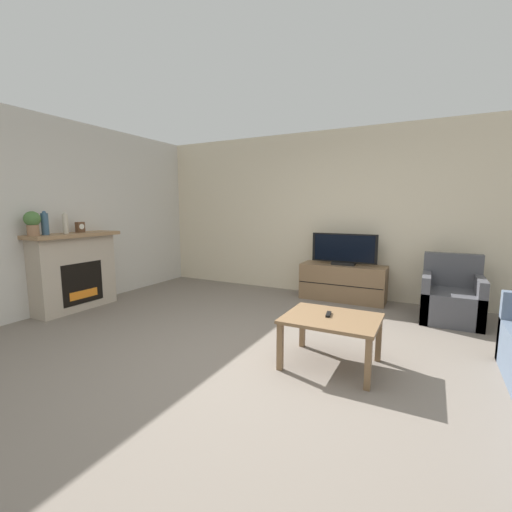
{
  "coord_description": "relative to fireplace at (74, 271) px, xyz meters",
  "views": [
    {
      "loc": [
        1.42,
        -2.68,
        1.46
      ],
      "look_at": [
        -0.54,
        1.13,
        0.85
      ],
      "focal_mm": 24.0,
      "sensor_mm": 36.0,
      "label": 1
    }
  ],
  "objects": [
    {
      "name": "remote",
      "position": [
        3.71,
        -0.05,
        -0.09
      ],
      "size": [
        0.06,
        0.15,
        0.02
      ],
      "rotation": [
        0.0,
        0.0,
        0.16
      ],
      "color": "black",
      "rests_on": "coffee_table"
    },
    {
      "name": "ground_plane",
      "position": [
        3.09,
        -0.4,
        -0.56
      ],
      "size": [
        24.0,
        24.0,
        0.0
      ],
      "primitive_type": "plane",
      "color": "slate"
    },
    {
      "name": "wall_left",
      "position": [
        -0.2,
        -0.4,
        0.79
      ],
      "size": [
        0.06,
        12.0,
        2.7
      ],
      "color": "beige",
      "rests_on": "ground"
    },
    {
      "name": "armchair",
      "position": [
        4.79,
        1.92,
        -0.28
      ],
      "size": [
        0.7,
        0.76,
        0.85
      ],
      "color": "#4C4C51",
      "rests_on": "ground"
    },
    {
      "name": "mantel_vase_left",
      "position": [
        0.02,
        -0.37,
        0.69
      ],
      "size": [
        0.09,
        0.09,
        0.31
      ],
      "color": "#385670",
      "rests_on": "fireplace"
    },
    {
      "name": "mantel_clock",
      "position": [
        0.02,
        0.12,
        0.62
      ],
      "size": [
        0.08,
        0.11,
        0.15
      ],
      "color": "brown",
      "rests_on": "fireplace"
    },
    {
      "name": "fireplace",
      "position": [
        0.0,
        0.0,
        0.0
      ],
      "size": [
        0.46,
        1.24,
        1.1
      ],
      "color": "#B7A893",
      "rests_on": "ground"
    },
    {
      "name": "mantel_vase_centre_left",
      "position": [
        0.02,
        -0.09,
        0.68
      ],
      "size": [
        0.07,
        0.07,
        0.29
      ],
      "color": "beige",
      "rests_on": "fireplace"
    },
    {
      "name": "tv_stand",
      "position": [
        3.31,
        2.26,
        -0.28
      ],
      "size": [
        1.31,
        0.46,
        0.57
      ],
      "color": "brown",
      "rests_on": "ground"
    },
    {
      "name": "wall_back",
      "position": [
        3.09,
        2.56,
        0.79
      ],
      "size": [
        12.0,
        0.06,
        2.7
      ],
      "color": "beige",
      "rests_on": "ground"
    },
    {
      "name": "tv",
      "position": [
        3.31,
        2.26,
        0.23
      ],
      "size": [
        1.01,
        0.18,
        0.49
      ],
      "color": "black",
      "rests_on": "tv_stand"
    },
    {
      "name": "coffee_table",
      "position": [
        3.75,
        -0.08,
        -0.16
      ],
      "size": [
        0.84,
        0.67,
        0.46
      ],
      "color": "brown",
      "rests_on": "ground"
    },
    {
      "name": "potted_plant",
      "position": [
        0.02,
        -0.53,
        0.72
      ],
      "size": [
        0.19,
        0.19,
        0.31
      ],
      "color": "#936B4C",
      "rests_on": "fireplace"
    }
  ]
}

